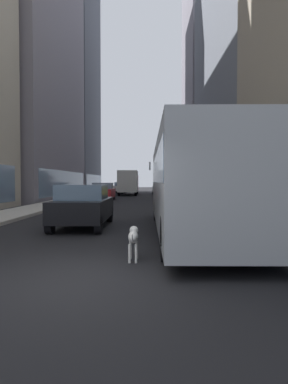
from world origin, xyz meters
The scene contains 16 objects.
ground_plane centered at (0.00, 35.00, 0.00)m, with size 120.00×120.00×0.00m, color black.
sidewalk_left centered at (-5.70, 35.00, 0.07)m, with size 2.40×110.00×0.15m, color #ADA89E.
sidewalk_right centered at (5.70, 35.00, 0.07)m, with size 2.40×110.00×0.15m, color gray.
building_left_mid centered at (-11.90, 29.14, 13.50)m, with size 9.44×20.07×27.01m.
building_left_far centered at (-11.90, 48.49, 20.49)m, with size 9.14×15.69×41.00m.
building_right_mid centered at (11.90, 27.21, 12.24)m, with size 9.20×22.77×24.50m.
building_right_far centered at (11.90, 48.46, 20.38)m, with size 9.02×15.22×40.77m.
transit_bus centered at (2.80, 5.59, 1.78)m, with size 2.78×11.53×3.05m.
car_yellow_taxi centered at (2.80, 31.74, 0.82)m, with size 1.76×3.95×1.62m.
car_white_van centered at (-2.80, 44.12, 0.82)m, with size 1.71×4.14×1.62m.
car_red_coupe centered at (-2.80, 24.65, 0.82)m, with size 1.84×4.00×1.62m.
car_black_suv centered at (-1.20, 6.84, 0.82)m, with size 1.83×4.18×1.62m.
car_grey_wagon centered at (2.80, 40.69, 0.82)m, with size 1.81×4.35×1.62m.
box_truck centered at (-1.20, 37.13, 1.67)m, with size 2.30×7.50×3.05m.
dalmatian_dog centered at (0.92, 1.54, 0.51)m, with size 0.22×0.96×0.72m.
pedestrian_with_handbag centered at (5.41, 6.10, 1.01)m, with size 0.45×0.34×1.69m.
Camera 1 is at (1.24, -5.93, 1.75)m, focal length 31.70 mm.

